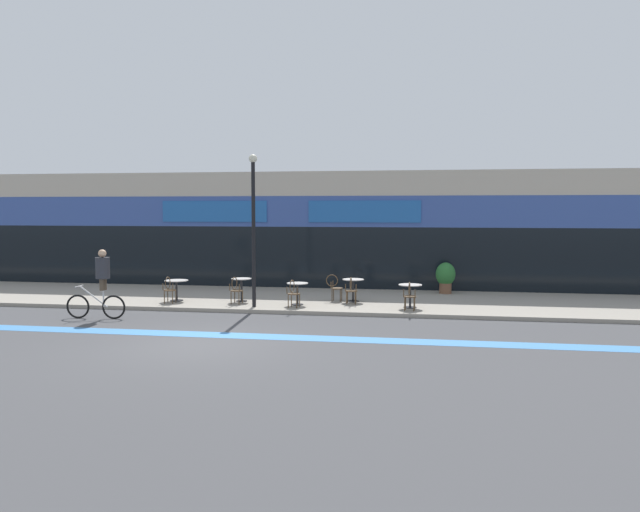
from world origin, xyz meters
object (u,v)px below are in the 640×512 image
Objects in this scene: lamp_post at (253,219)px; bistro_table_4 at (410,291)px; cafe_chair_1_near at (236,288)px; cafe_chair_4_near at (410,294)px; bistro_table_3 at (353,285)px; bistro_table_0 at (176,286)px; bistro_table_1 at (242,285)px; cafe_chair_0_near at (169,288)px; bistro_table_2 at (297,289)px; cafe_chair_3_side at (335,286)px; cafe_chair_3_near at (351,289)px; planter_pot at (446,276)px; cafe_chair_2_near at (293,292)px; cyclist_0 at (100,281)px.

bistro_table_4 is at bearing 7.03° from lamp_post.
cafe_chair_1_near is 1.00× the size of cafe_chair_4_near.
bistro_table_0 is at bearing -172.27° from bistro_table_3.
cafe_chair_0_near is at bearing -158.37° from bistro_table_1.
cafe_chair_0_near is (-4.20, -0.42, 0.01)m from bistro_table_2.
bistro_table_1 is at bearing -68.91° from cafe_chair_0_near.
bistro_table_1 is 0.86× the size of cafe_chair_0_near.
cafe_chair_3_side and cafe_chair_4_near have the same top height.
cafe_chair_3_near reaches higher than bistro_table_1.
bistro_table_3 is 0.84× the size of cafe_chair_1_near.
cafe_chair_3_side is at bearing -145.57° from planter_pot.
cafe_chair_2_near is at bearing -11.15° from bistro_table_0.
planter_pot reaches higher than cafe_chair_3_side.
bistro_table_1 reaches higher than bistro_table_3.
bistro_table_2 is 1.47m from cafe_chair_3_side.
cafe_chair_2_near is (2.00, -0.45, 0.00)m from cafe_chair_1_near.
cyclist_0 is (-3.29, -2.62, 0.50)m from cafe_chair_1_near.
bistro_table_1 is 0.86× the size of cafe_chair_3_near.
cyclist_0 is (-1.10, -2.37, 0.50)m from cafe_chair_0_near.
cafe_chair_4_near is at bearing -92.03° from cafe_chair_0_near.
cafe_chair_3_near reaches higher than bistro_table_3.
bistro_table_4 is 0.63m from cafe_chair_4_near.
cafe_chair_3_near is 2.15m from cafe_chair_4_near.
lamp_post reaches higher than cafe_chair_3_side.
bistro_table_0 is 0.38× the size of cyclist_0.
planter_pot is (4.82, 3.58, 0.12)m from bistro_table_2.
bistro_table_1 is 2.37m from cafe_chair_0_near.
cafe_chair_3_side is (5.28, 0.80, 0.01)m from bistro_table_0.
lamp_post reaches higher than cafe_chair_2_near.
bistro_table_3 is at bearing -154.93° from cyclist_0.
planter_pot is at bearing 36.55° from bistro_table_2.
lamp_post is (-4.89, 0.02, 2.28)m from cafe_chair_4_near.
bistro_table_1 is 0.16× the size of lamp_post.
cyclist_0 reaches higher than bistro_table_2.
lamp_post is (-2.98, -0.98, 2.28)m from cafe_chair_3_near.
lamp_post reaches higher than bistro_table_3.
cafe_chair_1_near is (-3.72, -1.18, -0.03)m from bistro_table_3.
cafe_chair_0_near is (-7.82, -0.42, -0.01)m from bistro_table_4.
lamp_post is at bearing 93.44° from cafe_chair_4_near.
cafe_chair_2_near is (4.19, -0.83, 0.01)m from bistro_table_0.
cafe_chair_2_near and cafe_chair_3_side have the same top height.
cafe_chair_3_side is at bearing -25.53° from cafe_chair_2_near.
cafe_chair_0_near is at bearing -118.35° from cyclist_0.
cafe_chair_3_side is (5.28, 1.43, 0.00)m from cafe_chair_0_near.
cafe_chair_2_near is 3.62m from cafe_chair_4_near.
bistro_table_0 is 1.01× the size of bistro_table_1.
cyclist_0 is at bearing 113.78° from cafe_chair_3_near.
cafe_chair_0_near is at bearing -176.91° from bistro_table_4.
bistro_table_3 is (3.71, 0.55, -0.01)m from bistro_table_1.
cafe_chair_3_near is at bearing 168.77° from bistro_table_4.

